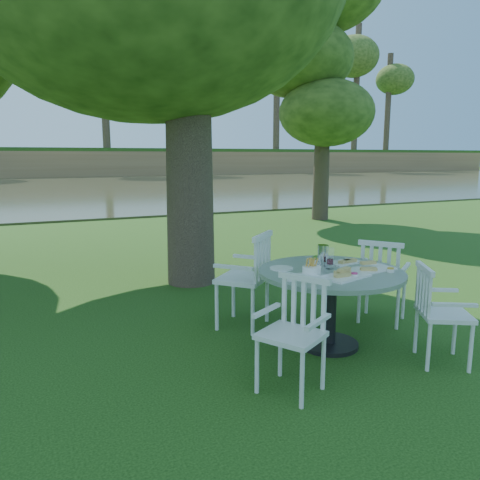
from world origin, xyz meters
The scene contains 10 objects.
ground centered at (0.00, 0.00, 0.00)m, with size 140.00×140.00×0.00m, color #13370B.
table centered at (0.35, -1.09, 0.60)m, with size 1.35×1.35×0.75m.
chair_ne centered at (1.21, -0.80, 0.54)m, with size 0.63×0.63×0.92m.
chair_nw centered at (-0.11, -0.32, 0.60)m, with size 0.70×0.70×1.01m.
chair_sw centered at (-0.36, -1.65, 0.52)m, with size 0.58×0.59×0.88m.
chair_se centered at (0.96, -1.76, 0.51)m, with size 0.57×0.58×0.87m.
tableware centered at (0.35, -1.07, 0.79)m, with size 1.16×0.81×0.21m.
tree_right centered at (5.48, 6.64, 5.90)m, with size 3.16×3.16×9.87m.
river centered at (0.00, 23.00, 0.00)m, with size 100.00×28.00×0.12m, color #363821.
far_bank centered at (0.28, 41.12, 7.25)m, with size 100.00×18.00×15.20m.
Camera 1 is at (-2.19, -4.60, 1.80)m, focal length 35.00 mm.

